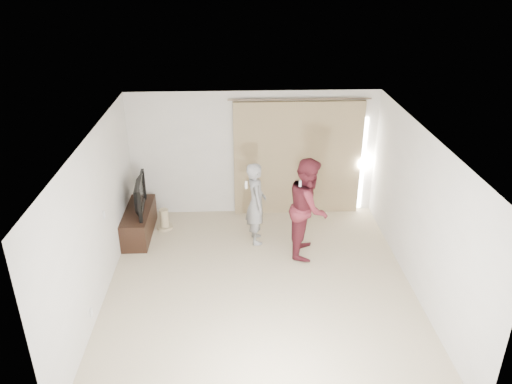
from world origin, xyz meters
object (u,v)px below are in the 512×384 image
person_man (256,203)px  tv_console (139,222)px  person_woman (308,207)px  tv (136,195)px

person_man → tv_console: bearing=172.0°
tv_console → person_woman: (3.18, -0.76, 0.65)m
tv_console → person_woman: size_ratio=0.76×
tv_console → tv: bearing=0.0°
tv_console → person_woman: bearing=-13.4°
tv → tv_console: bearing=-0.0°
tv → person_man: person_man is taller
tv_console → tv: 0.58m
tv → person_woman: (3.18, -0.76, 0.07)m
tv → person_woman: person_woman is taller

